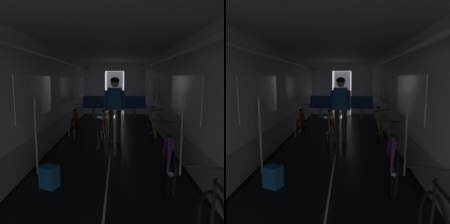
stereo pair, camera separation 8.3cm
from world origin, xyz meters
TOP-DOWN VIEW (x-y plane):
  - train_car_shell at (-0.00, 3.60)m, footprint 3.14×12.34m
  - bench_seat_far_left at (-0.90, 8.07)m, footprint 0.98×0.51m
  - bench_seat_far_right at (0.90, 8.07)m, footprint 0.98×0.51m
  - bicycle_yellow at (1.07, 4.38)m, footprint 0.44×1.70m
  - bicycle_red at (-1.03, 4.46)m, footprint 0.44×1.69m
  - bicycle_purple at (1.00, 1.87)m, footprint 0.44×1.69m
  - person_cyclist_aisle at (0.08, 4.11)m, footprint 0.54×0.40m
  - bicycle_orange_in_aisle at (-0.21, 4.37)m, footprint 0.44×1.69m
  - backpack_on_floor at (-0.90, 1.59)m, footprint 0.32×0.28m

SIDE VIEW (x-z plane):
  - backpack_on_floor at x=-0.90m, z-range 0.00..0.34m
  - bicycle_yellow at x=1.07m, z-range -0.10..0.86m
  - bicycle_purple at x=1.00m, z-range -0.09..0.86m
  - bicycle_orange_in_aisle at x=-0.21m, z-range -0.09..0.86m
  - bicycle_red at x=-1.03m, z-range -0.09..0.86m
  - bench_seat_far_left at x=-0.90m, z-range 0.09..1.04m
  - bench_seat_far_right at x=0.90m, z-range 0.09..1.04m
  - person_cyclist_aisle at x=0.08m, z-range 0.21..1.94m
  - train_car_shell at x=0.00m, z-range 0.41..2.98m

